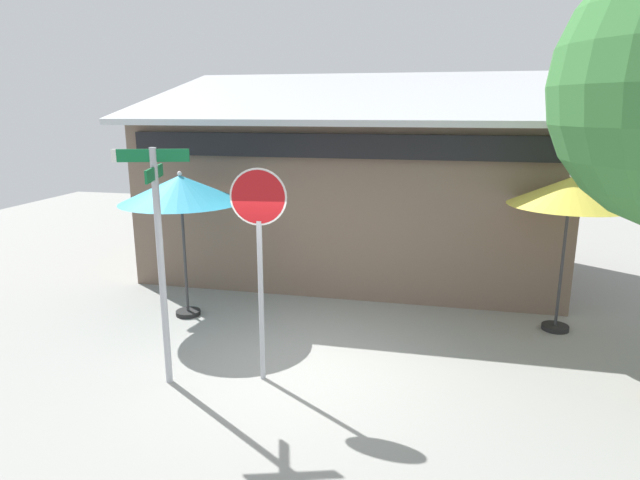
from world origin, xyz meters
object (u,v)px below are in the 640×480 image
object	(u,v)px
street_sign_post	(159,245)
patio_umbrella_mustard_center	(570,193)
stop_sign	(259,237)
patio_umbrella_teal_left	(181,190)

from	to	relation	value
street_sign_post	patio_umbrella_mustard_center	bearing A→B (deg)	29.00
stop_sign	street_sign_post	bearing A→B (deg)	-163.10
street_sign_post	patio_umbrella_mustard_center	size ratio (longest dim) A/B	1.20
street_sign_post	patio_umbrella_teal_left	xyz separation A→B (m)	(-0.85, 2.33, 0.34)
stop_sign	patio_umbrella_teal_left	distance (m)	2.87
street_sign_post	stop_sign	distance (m)	1.29
patio_umbrella_mustard_center	stop_sign	bearing A→B (deg)	-147.95
street_sign_post	patio_umbrella_teal_left	world-z (taller)	street_sign_post
street_sign_post	stop_sign	bearing A→B (deg)	16.90
patio_umbrella_teal_left	patio_umbrella_mustard_center	xyz separation A→B (m)	(6.39, 0.74, 0.06)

